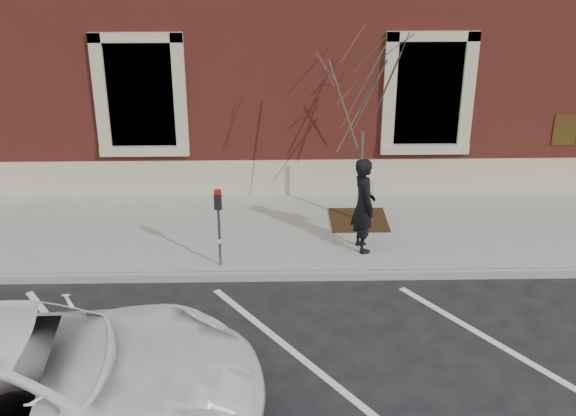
{
  "coord_description": "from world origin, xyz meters",
  "views": [
    {
      "loc": [
        -0.25,
        -11.18,
        6.34
      ],
      "look_at": [
        0.0,
        0.6,
        1.1
      ],
      "focal_mm": 45.0,
      "sensor_mm": 36.0,
      "label": 1
    }
  ],
  "objects_px": {
    "sapling": "(364,106)",
    "white_truck": "(18,385)",
    "man": "(364,205)",
    "parking_meter": "(218,214)"
  },
  "relations": [
    {
      "from": "parking_meter",
      "to": "sapling",
      "type": "relative_size",
      "value": 0.43
    },
    {
      "from": "man",
      "to": "sapling",
      "type": "distance_m",
      "value": 1.95
    },
    {
      "from": "man",
      "to": "sapling",
      "type": "bearing_deg",
      "value": -14.8
    },
    {
      "from": "man",
      "to": "sapling",
      "type": "relative_size",
      "value": 0.52
    },
    {
      "from": "man",
      "to": "parking_meter",
      "type": "distance_m",
      "value": 2.67
    },
    {
      "from": "sapling",
      "to": "white_truck",
      "type": "height_order",
      "value": "sapling"
    },
    {
      "from": "parking_meter",
      "to": "sapling",
      "type": "bearing_deg",
      "value": 15.08
    },
    {
      "from": "parking_meter",
      "to": "sapling",
      "type": "xyz_separation_m",
      "value": [
        2.68,
        1.84,
        1.38
      ]
    },
    {
      "from": "man",
      "to": "white_truck",
      "type": "bearing_deg",
      "value": 124.2
    },
    {
      "from": "white_truck",
      "to": "parking_meter",
      "type": "bearing_deg",
      "value": -32.1
    }
  ]
}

